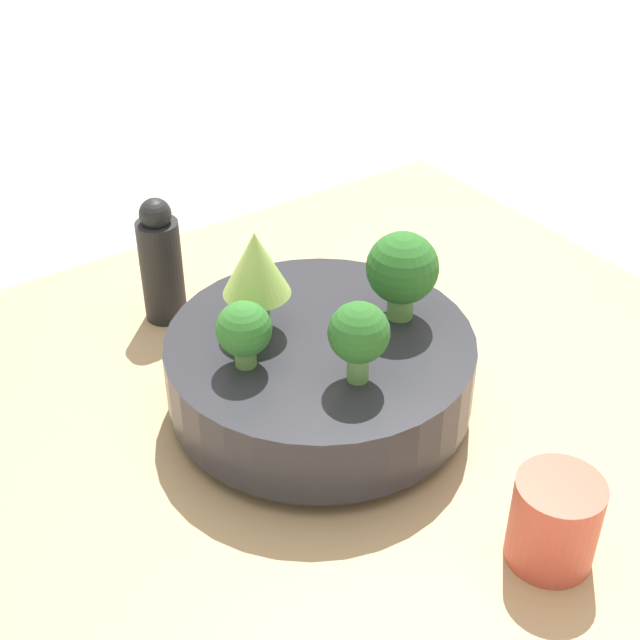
% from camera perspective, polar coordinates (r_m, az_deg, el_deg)
% --- Properties ---
extents(ground_plane, '(6.00, 6.00, 0.00)m').
position_cam_1_polar(ground_plane, '(0.85, 2.56, -8.05)').
color(ground_plane, silver).
extents(table, '(0.81, 0.80, 0.04)m').
position_cam_1_polar(table, '(0.84, 2.59, -7.12)').
color(table, tan).
rests_on(table, ground_plane).
extents(bowl, '(0.28, 0.28, 0.08)m').
position_cam_1_polar(bowl, '(0.81, -0.00, -3.16)').
color(bowl, '#28282D').
rests_on(bowl, table).
extents(broccoli_floret_back, '(0.05, 0.05, 0.07)m').
position_cam_1_polar(broccoli_floret_back, '(0.71, 2.50, -0.95)').
color(broccoli_floret_back, '#609347').
rests_on(broccoli_floret_back, bowl).
extents(broccoli_floret_left, '(0.07, 0.07, 0.08)m').
position_cam_1_polar(broccoli_floret_left, '(0.79, 5.29, 3.22)').
color(broccoli_floret_left, '#609347').
rests_on(broccoli_floret_left, bowl).
extents(romanesco_piece_near, '(0.06, 0.06, 0.10)m').
position_cam_1_polar(romanesco_piece_near, '(0.77, -4.13, 3.40)').
color(romanesco_piece_near, '#609347').
rests_on(romanesco_piece_near, bowl).
extents(broccoli_floret_right, '(0.05, 0.05, 0.06)m').
position_cam_1_polar(broccoli_floret_right, '(0.74, -4.89, -0.68)').
color(broccoli_floret_right, '#609347').
rests_on(broccoli_floret_right, bowl).
extents(cup, '(0.07, 0.07, 0.08)m').
position_cam_1_polar(cup, '(0.70, 14.76, -12.35)').
color(cup, '#C64C38').
rests_on(cup, table).
extents(pepper_mill, '(0.04, 0.04, 0.14)m').
position_cam_1_polar(pepper_mill, '(0.93, -10.14, 3.62)').
color(pepper_mill, black).
rests_on(pepper_mill, table).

